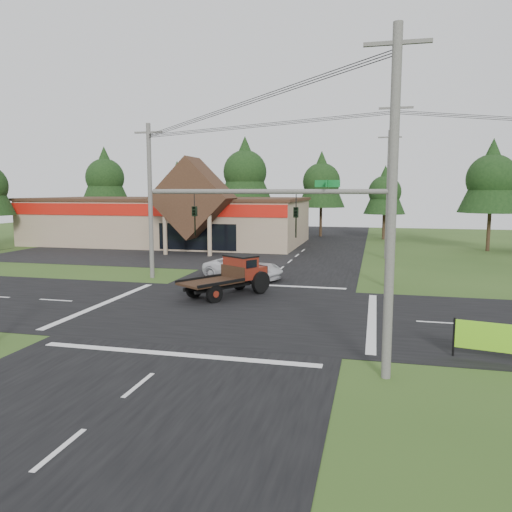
% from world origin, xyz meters
% --- Properties ---
extents(ground, '(120.00, 120.00, 0.00)m').
position_xyz_m(ground, '(0.00, 0.00, 0.00)').
color(ground, '#2E4A1A').
rests_on(ground, ground).
extents(road_ns, '(12.00, 120.00, 0.02)m').
position_xyz_m(road_ns, '(0.00, 0.00, 0.01)').
color(road_ns, black).
rests_on(road_ns, ground).
extents(road_ew, '(120.00, 12.00, 0.02)m').
position_xyz_m(road_ew, '(0.00, 0.00, 0.01)').
color(road_ew, black).
rests_on(road_ew, ground).
extents(parking_apron, '(28.00, 14.00, 0.02)m').
position_xyz_m(parking_apron, '(-14.00, 19.00, 0.01)').
color(parking_apron, black).
rests_on(parking_apron, ground).
extents(cvs_building, '(30.40, 18.20, 9.19)m').
position_xyz_m(cvs_building, '(-15.70, 29.57, 2.78)').
color(cvs_building, tan).
rests_on(cvs_building, ground).
extents(traffic_signal_mast, '(8.12, 0.24, 7.00)m').
position_xyz_m(traffic_signal_mast, '(5.82, -7.50, 4.43)').
color(traffic_signal_mast, '#595651').
rests_on(traffic_signal_mast, ground).
extents(utility_pole_nr, '(2.00, 0.30, 11.00)m').
position_xyz_m(utility_pole_nr, '(7.50, -7.50, 5.64)').
color(utility_pole_nr, '#595651').
rests_on(utility_pole_nr, ground).
extents(utility_pole_nw, '(2.00, 0.30, 10.50)m').
position_xyz_m(utility_pole_nw, '(-8.00, 8.00, 5.39)').
color(utility_pole_nw, '#595651').
rests_on(utility_pole_nw, ground).
extents(utility_pole_ne, '(2.00, 0.30, 11.50)m').
position_xyz_m(utility_pole_ne, '(8.00, 8.00, 5.89)').
color(utility_pole_ne, '#595651').
rests_on(utility_pole_ne, ground).
extents(utility_pole_n, '(2.00, 0.30, 11.20)m').
position_xyz_m(utility_pole_n, '(8.00, 22.00, 5.74)').
color(utility_pole_n, '#595651').
rests_on(utility_pole_n, ground).
extents(tree_row_a, '(6.72, 6.72, 12.12)m').
position_xyz_m(tree_row_a, '(-30.00, 40.00, 8.05)').
color(tree_row_a, '#332316').
rests_on(tree_row_a, ground).
extents(tree_row_b, '(5.60, 5.60, 10.10)m').
position_xyz_m(tree_row_b, '(-20.00, 42.00, 6.70)').
color(tree_row_b, '#332316').
rests_on(tree_row_b, ground).
extents(tree_row_c, '(7.28, 7.28, 13.13)m').
position_xyz_m(tree_row_c, '(-10.00, 41.00, 8.72)').
color(tree_row_c, '#332316').
rests_on(tree_row_c, ground).
extents(tree_row_d, '(6.16, 6.16, 11.11)m').
position_xyz_m(tree_row_d, '(0.00, 42.00, 7.38)').
color(tree_row_d, '#332316').
rests_on(tree_row_d, ground).
extents(tree_row_e, '(5.04, 5.04, 9.09)m').
position_xyz_m(tree_row_e, '(8.00, 40.00, 6.03)').
color(tree_row_e, '#332316').
rests_on(tree_row_e, ground).
extents(tree_side_ne, '(6.16, 6.16, 11.11)m').
position_xyz_m(tree_side_ne, '(18.00, 30.00, 7.38)').
color(tree_side_ne, '#332316').
rests_on(tree_side_ne, ground).
extents(antique_flatbed_truck, '(4.77, 5.80, 2.32)m').
position_xyz_m(antique_flatbed_truck, '(-1.18, 3.32, 1.16)').
color(antique_flatbed_truck, '#611D0D').
rests_on(antique_flatbed_truck, ground).
extents(white_pickup, '(6.01, 3.85, 1.54)m').
position_xyz_m(white_pickup, '(-1.69, 8.99, 0.77)').
color(white_pickup, silver).
rests_on(white_pickup, ground).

